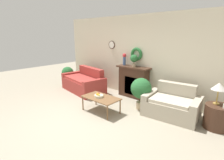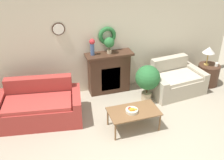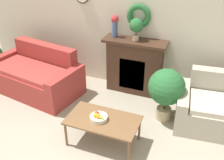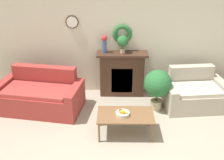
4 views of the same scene
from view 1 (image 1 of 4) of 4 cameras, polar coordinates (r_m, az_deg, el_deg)
name	(u,v)px [view 1 (image 1 of 4)]	position (r m, az deg, el deg)	size (l,w,h in m)	color
ground_plane	(78,122)	(4.48, -11.04, -13.28)	(16.00, 16.00, 0.00)	#9E937F
wall_back	(138,57)	(5.92, 8.56, 7.48)	(6.80, 0.16, 2.70)	beige
fireplace	(133,82)	(5.92, 6.98, -0.55)	(1.15, 0.41, 1.05)	#42281C
couch_left	(84,83)	(6.66, -9.14, -0.88)	(1.89, 1.19, 0.86)	#9E332D
loveseat_right	(172,105)	(4.86, 18.94, -7.74)	(1.43, 1.03, 0.82)	#B2A893
coffee_table	(101,99)	(4.79, -3.64, -6.07)	(1.02, 0.59, 0.42)	brown
fruit_bowl	(99,96)	(4.78, -4.37, -5.08)	(0.25, 0.25, 0.12)	beige
side_table_by_loveseat	(217,117)	(4.68, 31.13, -10.25)	(0.56, 0.56, 0.55)	#42281C
table_lamp	(219,87)	(4.52, 31.54, -1.93)	(0.31, 0.31, 0.50)	#B28E42
vase_on_mantel_left	(124,58)	(6.01, 4.07, 7.08)	(0.14, 0.14, 0.40)	#3D5684
potted_plant_on_mantel	(134,59)	(5.75, 7.18, 6.86)	(0.25, 0.25, 0.39)	tan
potted_plant_floor_by_couch	(68,74)	(7.52, -14.24, 1.92)	(0.49, 0.49, 0.78)	tan
potted_plant_floor_by_loveseat	(141,89)	(4.97, 9.46, -3.02)	(0.58, 0.58, 0.90)	tan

